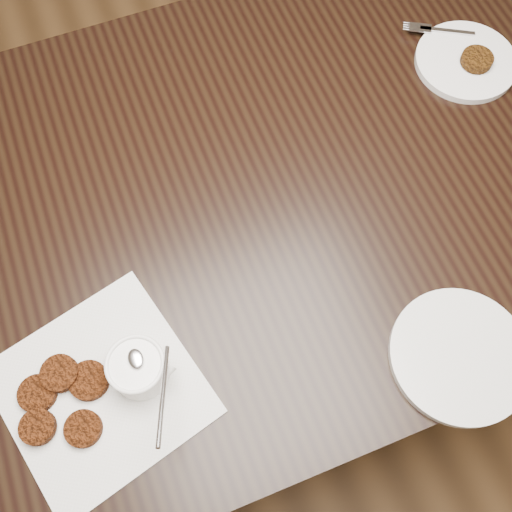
% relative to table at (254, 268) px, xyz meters
% --- Properties ---
extents(floor, '(4.00, 4.00, 0.00)m').
position_rel_table_xyz_m(floor, '(-0.02, -0.16, -0.38)').
color(floor, brown).
rests_on(floor, ground).
extents(table, '(1.51, 0.97, 0.75)m').
position_rel_table_xyz_m(table, '(0.00, 0.00, 0.00)').
color(table, black).
rests_on(table, floor).
extents(napkin, '(0.35, 0.35, 0.00)m').
position_rel_table_xyz_m(napkin, '(-0.35, -0.25, 0.38)').
color(napkin, silver).
rests_on(napkin, table).
extents(sauce_ramekin, '(0.14, 0.14, 0.13)m').
position_rel_table_xyz_m(sauce_ramekin, '(-0.28, -0.25, 0.44)').
color(sauce_ramekin, white).
rests_on(sauce_ramekin, napkin).
extents(patty_cluster, '(0.24, 0.24, 0.02)m').
position_rel_table_xyz_m(patty_cluster, '(-0.42, -0.24, 0.39)').
color(patty_cluster, '#5F260C').
rests_on(patty_cluster, napkin).
extents(plate_with_patty, '(0.27, 0.27, 0.03)m').
position_rel_table_xyz_m(plate_with_patty, '(0.50, 0.11, 0.39)').
color(plate_with_patty, white).
rests_on(plate_with_patty, table).
extents(plate_empty, '(0.23, 0.23, 0.02)m').
position_rel_table_xyz_m(plate_empty, '(0.19, -0.40, 0.38)').
color(plate_empty, silver).
rests_on(plate_empty, table).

